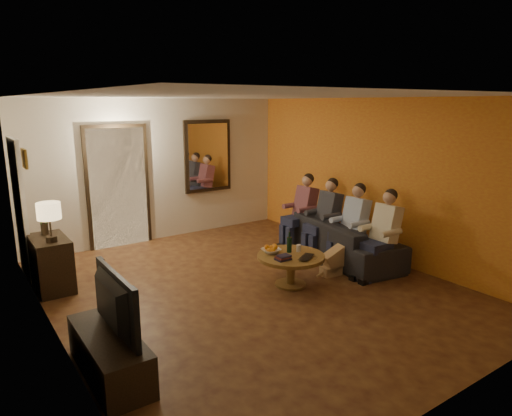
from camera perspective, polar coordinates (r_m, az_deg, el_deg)
floor at (r=6.44m, az=-0.67°, el=-9.99°), size 5.00×6.00×0.01m
ceiling at (r=5.93m, az=-0.74°, el=13.82°), size 5.00×6.00×0.01m
back_wall at (r=8.66m, az=-11.96°, el=4.66°), size 5.00×0.02×2.60m
front_wall at (r=4.02m, az=24.20°, el=-5.77°), size 5.00×0.02×2.60m
left_wall at (r=5.12m, az=-24.54°, el=-1.92°), size 0.02×6.00×2.60m
right_wall at (r=7.71m, az=14.88°, el=3.50°), size 0.02×6.00×2.60m
orange_accent at (r=7.71m, az=14.83°, el=3.50°), size 0.01×6.00×2.60m
kitchen_doorway at (r=8.41m, az=-16.84°, el=2.41°), size 1.00×0.06×2.10m
door_trim at (r=8.40m, az=-16.82°, el=2.40°), size 1.12×0.04×2.22m
fridge_glimpse at (r=8.52m, az=-15.20°, el=1.61°), size 0.45×0.03×1.70m
mirror_frame at (r=9.03m, az=-6.05°, el=6.48°), size 1.00×0.05×1.40m
mirror_glass at (r=9.01m, az=-5.96°, el=6.46°), size 0.86×0.02×1.26m
white_door at (r=7.41m, az=-27.38°, el=-0.12°), size 0.06×0.85×2.04m
framed_art at (r=6.30m, az=-26.98°, el=5.54°), size 0.03×0.28×0.24m
art_canvas at (r=6.30m, az=-26.84°, el=5.55°), size 0.01×0.22×0.18m
dresser at (r=6.90m, az=-24.23°, el=-6.34°), size 0.45×0.82×0.73m
table_lamp at (r=6.52m, az=-24.37°, el=-1.62°), size 0.30×0.30×0.54m
flower_vase at (r=6.96m, az=-25.02°, el=-1.25°), size 0.14×0.14×0.44m
tv_stand at (r=4.70m, az=-17.82°, el=-17.06°), size 0.45×1.25×0.42m
tv at (r=4.47m, az=-18.28°, el=-11.42°), size 1.03×0.14×0.60m
sofa at (r=7.67m, az=10.76°, el=-3.82°), size 2.36×1.24×0.66m
person_a at (r=6.94m, az=15.57°, el=-3.50°), size 0.60×0.40×1.20m
person_b at (r=7.32m, az=11.97°, el=-2.45°), size 0.60×0.40×1.20m
person_c at (r=7.73m, az=8.75°, el=-1.50°), size 0.60×0.40×1.20m
person_d at (r=8.16m, az=5.85°, el=-0.64°), size 0.60×0.40×1.20m
dog at (r=6.95m, az=10.06°, el=-5.97°), size 0.58×0.30×0.56m
coffee_table at (r=6.48m, az=4.35°, el=-7.74°), size 1.08×1.08×0.45m
bowl at (r=6.45m, az=1.90°, el=-5.38°), size 0.26×0.26×0.06m
oranges at (r=6.43m, az=1.91°, el=-4.80°), size 0.20×0.20×0.08m
wine_bottle at (r=6.46m, az=4.19°, el=-4.23°), size 0.07×0.07×0.31m
wine_glass at (r=6.53m, az=5.34°, el=-5.02°), size 0.06×0.06×0.10m
book_stack at (r=6.19m, az=3.39°, el=-6.17°), size 0.20×0.15×0.07m
laptop at (r=6.26m, az=6.73°, el=-6.23°), size 0.39×0.35×0.03m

